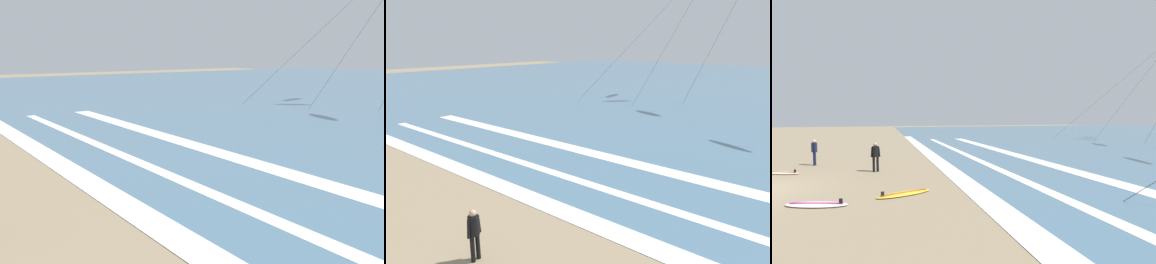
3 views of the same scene
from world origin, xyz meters
The scene contains 4 objects.
wave_foam_shoreline centered at (0.52, 8.51, 0.01)m, with size 58.66×1.02×0.01m, color white.
wave_foam_mid_break centered at (-1.66, 11.21, 0.01)m, with size 41.77×0.57×0.01m, color white.
wave_foam_outer_break centered at (-1.30, 14.91, 0.01)m, with size 42.37×1.08×0.01m, color white.
surfer_foreground_main centered at (-2.59, 4.57, 0.96)m, with size 0.32×0.52×1.60m.
Camera 2 is at (5.83, -0.60, 6.23)m, focal length 34.02 mm.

